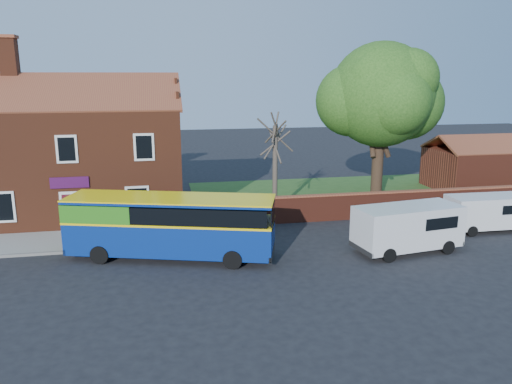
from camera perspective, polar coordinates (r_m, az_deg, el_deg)
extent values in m
plane|color=black|center=(21.92, -4.56, -9.39)|extent=(120.00, 120.00, 0.00)
cube|color=gray|center=(27.61, -20.63, -5.27)|extent=(18.00, 3.50, 0.12)
cube|color=slate|center=(25.98, -21.25, -6.45)|extent=(18.00, 0.15, 0.14)
cube|color=#426B28|center=(37.39, 13.22, -0.13)|extent=(26.00, 12.00, 0.04)
cube|color=brown|center=(32.41, -19.48, 3.28)|extent=(12.00, 8.00, 6.50)
cube|color=brown|center=(30.04, -20.65, 10.64)|extent=(12.30, 4.08, 2.16)
cube|color=brown|center=(33.99, -19.56, 10.92)|extent=(12.30, 4.08, 2.16)
cube|color=brown|center=(32.70, -26.39, 13.61)|extent=(0.90, 0.90, 2.20)
cube|color=black|center=(28.28, -20.82, 4.60)|extent=(1.10, 0.06, 1.50)
cube|color=#4C0F19|center=(28.93, -20.27, -2.27)|extent=(0.95, 0.04, 2.10)
cube|color=silver|center=(28.94, -20.27, -2.16)|extent=(1.20, 0.06, 2.30)
cube|color=#400E3E|center=(28.54, -20.54, 1.02)|extent=(2.00, 0.06, 0.60)
cube|color=maroon|center=(32.01, 17.64, -1.28)|extent=(22.00, 0.30, 1.50)
cube|color=brown|center=(31.83, 17.74, 0.12)|extent=(22.00, 0.38, 0.10)
cube|color=maroon|center=(41.59, 24.73, 2.41)|extent=(8.00, 5.00, 3.00)
cube|color=brown|center=(40.30, 26.04, 4.93)|extent=(8.20, 2.56, 1.24)
cube|color=brown|center=(42.31, 24.02, 5.46)|extent=(8.20, 2.56, 1.24)
cube|color=navy|center=(23.79, -9.65, -4.89)|extent=(9.85, 5.07, 1.52)
cube|color=yellow|center=(23.56, -9.72, -3.13)|extent=(9.87, 5.09, 0.10)
cube|color=black|center=(23.44, -9.76, -2.06)|extent=(9.49, 4.98, 0.76)
cube|color=#33851D|center=(24.47, -16.91, -1.80)|extent=(3.82, 3.27, 0.81)
cube|color=navy|center=(23.32, -9.81, -0.86)|extent=(9.85, 5.07, 0.14)
cube|color=yellow|center=(23.30, -9.82, -0.67)|extent=(9.90, 5.12, 0.06)
cylinder|color=black|center=(24.00, -17.41, -6.84)|extent=(0.91, 0.52, 0.86)
cylinder|color=black|center=(25.95, -15.49, -5.20)|extent=(0.91, 0.52, 0.86)
cylinder|color=black|center=(22.36, -2.69, -7.71)|extent=(0.91, 0.52, 0.86)
cylinder|color=black|center=(24.43, -1.92, -5.86)|extent=(0.91, 0.52, 0.86)
cube|color=silver|center=(25.27, 16.94, -3.74)|extent=(5.42, 2.80, 1.96)
cube|color=black|center=(26.60, 21.04, -2.52)|extent=(0.34, 1.75, 0.78)
cube|color=black|center=(27.07, 21.19, -4.90)|extent=(0.40, 2.06, 0.25)
cylinder|color=black|center=(23.88, 14.94, -7.00)|extent=(0.71, 0.32, 0.68)
cylinder|color=black|center=(25.41, 12.48, -5.63)|extent=(0.71, 0.32, 0.68)
cylinder|color=black|center=(25.83, 21.06, -5.91)|extent=(0.71, 0.32, 0.68)
cylinder|color=black|center=(27.25, 18.42, -4.72)|extent=(0.71, 0.32, 0.68)
cube|color=silver|center=(30.31, 25.01, -1.98)|extent=(4.52, 1.89, 1.70)
cylinder|color=black|center=(29.07, 23.45, -4.13)|extent=(0.60, 0.23, 0.59)
cylinder|color=black|center=(30.42, 21.75, -3.24)|extent=(0.60, 0.23, 0.59)
cylinder|color=black|center=(31.99, 26.15, -2.88)|extent=(0.60, 0.23, 0.59)
cylinder|color=black|center=(34.94, 13.68, 2.58)|extent=(0.76, 0.76, 4.39)
sphere|color=#4E8228|center=(34.41, 14.13, 10.73)|extent=(6.88, 6.88, 6.88)
sphere|color=#4E8228|center=(35.67, 16.78, 9.72)|extent=(4.97, 4.97, 4.97)
sphere|color=#4E8228|center=(34.23, 10.89, 10.24)|extent=(4.78, 4.78, 4.78)
cylinder|color=#4C4238|center=(30.75, 2.19, 2.54)|extent=(0.31, 0.31, 5.45)
cylinder|color=#4C4238|center=(30.45, 2.22, 6.14)|extent=(0.32, 2.66, 2.14)
cylinder|color=#4C4238|center=(30.48, 2.22, 5.78)|extent=(1.39, 1.96, 1.96)
cylinder|color=#4C4238|center=(30.43, 2.23, 6.51)|extent=(2.23, 1.02, 2.17)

